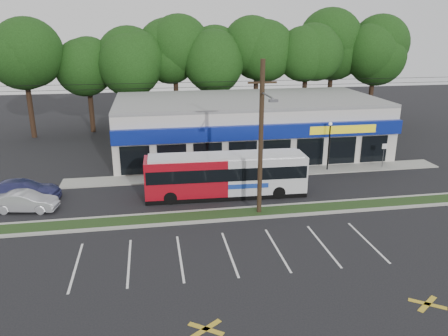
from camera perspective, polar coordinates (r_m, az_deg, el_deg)
ground at (r=27.82m, az=-0.96°, el=-7.16°), size 120.00×120.00×0.00m
grass_strip at (r=28.69m, az=-1.27°, el=-6.21°), size 40.00×1.60×0.12m
curb_south at (r=27.93m, az=-1.01°, el=-6.90°), size 40.00×0.25×0.14m
curb_north at (r=29.46m, az=-1.52°, el=-5.53°), size 40.00×0.25×0.14m
sidewalk at (r=36.94m, az=4.57°, el=-0.65°), size 32.00×2.20×0.10m
strip_mall at (r=42.85m, az=3.04°, el=5.61°), size 25.00×12.55×5.30m
utility_pole at (r=27.42m, az=4.55°, el=4.42°), size 50.00×2.77×10.00m
lamp_post at (r=37.92m, az=13.58°, el=3.52°), size 0.30×0.30×4.25m
sign_post at (r=40.22m, az=20.16°, el=2.08°), size 0.45×0.10×2.23m
tree_line at (r=51.60m, az=-1.05°, el=14.21°), size 46.76×6.76×11.83m
metrobus at (r=31.53m, az=0.24°, el=-0.82°), size 11.69×2.82×3.12m
car_dark at (r=36.02m, az=3.25°, el=0.15°), size 4.86×2.31×1.60m
car_silver at (r=32.14m, az=-24.47°, el=-4.00°), size 4.29×2.10×1.35m
car_blue at (r=34.19m, az=-24.77°, el=-2.63°), size 5.21×2.18×1.50m
pedestrian_a at (r=34.77m, az=5.43°, el=-0.64°), size 0.61×0.46×1.53m
pedestrian_b at (r=33.86m, az=5.23°, el=-1.02°), size 1.02×0.98×1.67m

